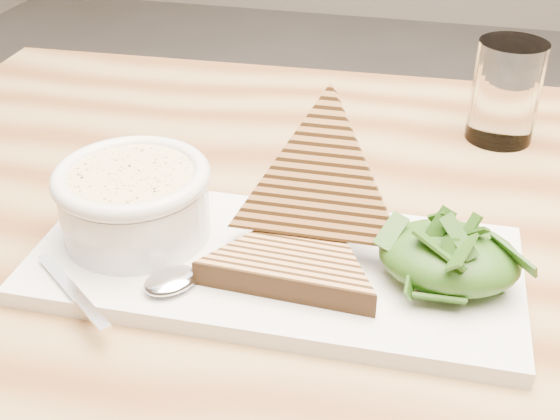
% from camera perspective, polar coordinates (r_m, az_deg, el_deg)
% --- Properties ---
extents(table_top, '(1.21, 0.83, 0.04)m').
position_cam_1_polar(table_top, '(0.65, 9.91, -3.67)').
color(table_top, '#A6824D').
rests_on(table_top, ground).
extents(table_leg_bl, '(0.06, 0.06, 0.73)m').
position_cam_1_polar(table_leg_bl, '(1.29, -14.79, -5.22)').
color(table_leg_bl, '#A6824D').
rests_on(table_leg_bl, ground).
extents(platter, '(0.41, 0.19, 0.02)m').
position_cam_1_polar(platter, '(0.59, -0.47, -4.50)').
color(platter, white).
rests_on(platter, table_top).
extents(soup_bowl, '(0.13, 0.13, 0.05)m').
position_cam_1_polar(soup_bowl, '(0.61, -11.66, 0.12)').
color(soup_bowl, white).
rests_on(soup_bowl, platter).
extents(soup, '(0.11, 0.11, 0.01)m').
position_cam_1_polar(soup, '(0.60, -11.97, 2.56)').
color(soup, '#DFC687').
rests_on(soup, soup_bowl).
extents(bowl_rim, '(0.13, 0.13, 0.01)m').
position_cam_1_polar(bowl_rim, '(0.60, -11.99, 2.72)').
color(bowl_rim, white).
rests_on(bowl_rim, soup_bowl).
extents(sandwich_flat, '(0.17, 0.17, 0.02)m').
position_cam_1_polar(sandwich_flat, '(0.56, 1.30, -3.96)').
color(sandwich_flat, tan).
rests_on(sandwich_flat, platter).
extents(sandwich_lean, '(0.17, 0.16, 0.19)m').
position_cam_1_polar(sandwich_lean, '(0.57, 3.31, 1.92)').
color(sandwich_lean, tan).
rests_on(sandwich_lean, sandwich_flat).
extents(salad_base, '(0.11, 0.09, 0.04)m').
position_cam_1_polar(salad_base, '(0.56, 13.59, -3.74)').
color(salad_base, black).
rests_on(salad_base, platter).
extents(arugula_pile, '(0.11, 0.10, 0.05)m').
position_cam_1_polar(arugula_pile, '(0.56, 13.66, -3.26)').
color(arugula_pile, '#376A19').
rests_on(arugula_pile, platter).
extents(spoon_bowl, '(0.05, 0.06, 0.01)m').
position_cam_1_polar(spoon_bowl, '(0.56, -8.86, -5.69)').
color(spoon_bowl, silver).
rests_on(spoon_bowl, platter).
extents(spoon_handle, '(0.09, 0.08, 0.00)m').
position_cam_1_polar(spoon_handle, '(0.57, -16.52, -6.26)').
color(spoon_handle, silver).
rests_on(spoon_handle, platter).
extents(glass_near, '(0.07, 0.07, 0.11)m').
position_cam_1_polar(glass_near, '(0.82, 17.87, 9.13)').
color(glass_near, white).
rests_on(glass_near, table_top).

